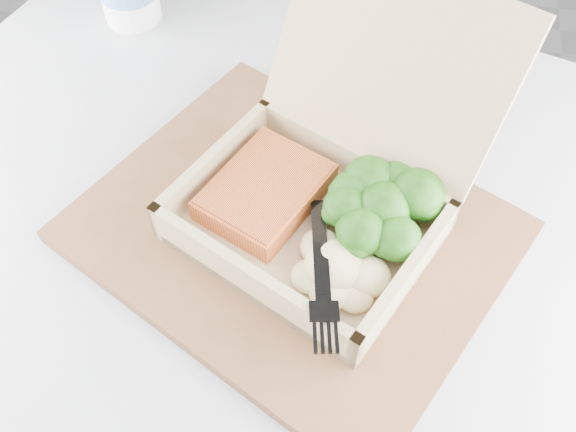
# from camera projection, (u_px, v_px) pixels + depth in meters

# --- Properties ---
(floor) EXTENTS (4.00, 4.00, 0.00)m
(floor) POSITION_uv_depth(u_px,v_px,m) (282.00, 313.00, 1.41)
(floor) COLOR gray
(floor) RESTS_ON ground
(cafe_table) EXTENTS (1.07, 1.07, 0.75)m
(cafe_table) POSITION_uv_depth(u_px,v_px,m) (236.00, 340.00, 0.77)
(cafe_table) COLOR black
(cafe_table) RESTS_ON floor
(serving_tray) EXTENTS (0.48, 0.44, 0.02)m
(serving_tray) POSITION_uv_depth(u_px,v_px,m) (292.00, 232.00, 0.62)
(serving_tray) COLOR brown
(serving_tray) RESTS_ON cafe_table
(takeout_container) EXTENTS (0.32, 0.33, 0.19)m
(takeout_container) POSITION_uv_depth(u_px,v_px,m) (333.00, 172.00, 0.59)
(takeout_container) COLOR tan
(takeout_container) RESTS_ON serving_tray
(salmon_fillet) EXTENTS (0.13, 0.14, 0.02)m
(salmon_fillet) POSITION_uv_depth(u_px,v_px,m) (265.00, 192.00, 0.61)
(salmon_fillet) COLOR #D75E2A
(salmon_fillet) RESTS_ON takeout_container
(broccoli_pile) EXTENTS (0.12, 0.12, 0.04)m
(broccoli_pile) POSITION_uv_depth(u_px,v_px,m) (383.00, 213.00, 0.58)
(broccoli_pile) COLOR #2B751A
(broccoli_pile) RESTS_ON takeout_container
(mashed_potatoes) EXTENTS (0.08, 0.07, 0.03)m
(mashed_potatoes) POSITION_uv_depth(u_px,v_px,m) (334.00, 265.00, 0.56)
(mashed_potatoes) COLOR #D1BD87
(mashed_potatoes) RESTS_ON takeout_container
(plastic_fork) EXTENTS (0.05, 0.17, 0.02)m
(plastic_fork) POSITION_uv_depth(u_px,v_px,m) (319.00, 227.00, 0.57)
(plastic_fork) COLOR black
(plastic_fork) RESTS_ON mashed_potatoes
(receipt) EXTENTS (0.15, 0.18, 0.00)m
(receipt) POSITION_uv_depth(u_px,v_px,m) (367.00, 115.00, 0.72)
(receipt) COLOR white
(receipt) RESTS_ON cafe_table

